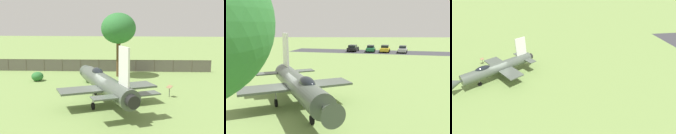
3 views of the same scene
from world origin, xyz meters
TOP-DOWN VIEW (x-y plane):
  - ground_plane at (0.00, 0.00)m, footprint 200.00×200.00m
  - display_jet at (-0.14, 0.31)m, footprint 8.57×12.18m
  - shade_tree at (0.40, 12.31)m, footprint 4.45×4.58m
  - perimeter_fence at (-2.60, 15.68)m, footprint 31.80×1.23m
  - shrub_near_fence at (-9.26, 8.83)m, footprint 1.43×1.51m
  - shrub_by_tree at (-2.43, 8.86)m, footprint 2.06×2.27m
  - info_plaque at (5.87, 2.73)m, footprint 0.66×0.72m

SIDE VIEW (x-z plane):
  - ground_plane at x=0.00m, z-range 0.00..0.00m
  - shrub_by_tree at x=-2.43m, z-range 0.00..0.87m
  - shrub_near_fence at x=-9.26m, z-range 0.00..1.11m
  - info_plaque at x=5.87m, z-range 0.28..1.43m
  - perimeter_fence at x=-2.60m, z-range 0.05..1.79m
  - display_jet at x=-0.14m, z-range -0.88..4.59m
  - shade_tree at x=0.40m, z-range 2.09..10.34m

